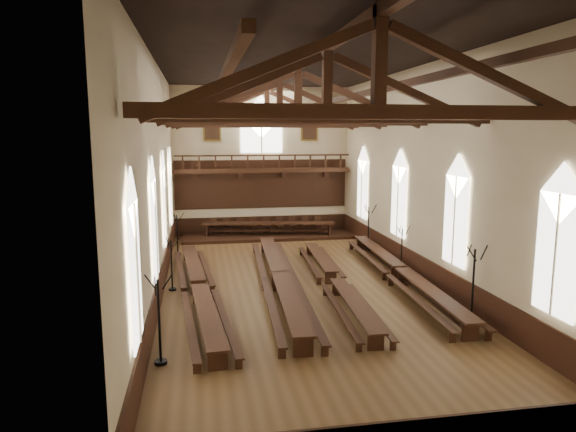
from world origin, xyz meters
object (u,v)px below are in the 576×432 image
refectory_row_a (198,286)px  dais (269,236)px  refectory_row_d (401,271)px  candelabrum_left_mid (172,274)px  candelabrum_left_far (178,242)px  candelabrum_right_mid (401,259)px  candelabrum_left_near (160,337)px  high_table (269,224)px  candelabrum_right_near (472,298)px  refectory_row_b (280,276)px  refectory_row_c (335,279)px  candelabrum_right_far (368,237)px

refectory_row_a → dais: refectory_row_a is taller
refectory_row_d → candelabrum_left_mid: bearing=176.8°
candelabrum_left_far → candelabrum_right_mid: bearing=-28.0°
candelabrum_left_near → refectory_row_a: bearing=79.3°
refectory_row_a → high_table: high_table is taller
high_table → candelabrum_right_near: size_ratio=3.05×
candelabrum_left_mid → candelabrum_left_far: candelabrum_left_far is taller
candelabrum_left_mid → candelabrum_left_far: (-0.00, 6.87, 0.01)m
candelabrum_left_near → candelabrum_left_far: candelabrum_left_near is taller
candelabrum_right_mid → refectory_row_b: bearing=-166.1°
refectory_row_a → candelabrum_left_near: candelabrum_left_near is taller
candelabrum_left_near → candelabrum_left_far: (0.00, 14.33, -0.11)m
high_table → candelabrum_right_mid: candelabrum_right_mid is taller
refectory_row_b → candelabrum_left_mid: 4.78m
candelabrum_left_mid → candelabrum_right_near: bearing=-27.5°
high_table → candelabrum_right_mid: 11.21m
refectory_row_a → refectory_row_d: (9.33, 0.80, 0.01)m
refectory_row_b → candelabrum_right_mid: bearing=13.9°
refectory_row_b → refectory_row_d: bearing=0.2°
refectory_row_a → dais: 13.09m
candelabrum_right_near → candelabrum_right_mid: size_ratio=1.21×
refectory_row_c → dais: refectory_row_c is taller
refectory_row_c → candelabrum_right_near: 6.13m
refectory_row_a → refectory_row_c: size_ratio=1.04×
high_table → candelabrum_left_mid: (-5.80, -10.84, -0.16)m
refectory_row_d → candelabrum_right_near: bearing=-83.1°
high_table → candelabrum_right_near: candelabrum_right_near is taller
refectory_row_b → dais: 11.51m
dais → candelabrum_left_mid: (-5.80, -10.84, 0.63)m
candelabrum_right_mid → candelabrum_left_near: bearing=-142.8°
refectory_row_d → candelabrum_left_far: candelabrum_left_far is taller
refectory_row_b → candelabrum_left_near: 8.33m
refectory_row_c → refectory_row_d: 3.38m
candelabrum_left_near → candelabrum_right_mid: candelabrum_left_near is taller
refectory_row_b → dais: refectory_row_b is taller
refectory_row_c → refectory_row_d: (3.33, 0.53, 0.06)m
refectory_row_d → candelabrum_right_near: (0.63, -5.19, 0.33)m
candelabrum_left_mid → candelabrum_left_far: 6.87m
high_table → candelabrum_right_mid: size_ratio=3.68×
dais → candelabrum_right_far: (5.30, -4.80, 0.74)m
refectory_row_a → candelabrum_right_mid: size_ratio=6.00×
candelabrum_right_far → refectory_row_a: bearing=-143.3°
high_table → candelabrum_right_far: size_ratio=3.20×
refectory_row_a → high_table: 13.09m
refectory_row_a → candelabrum_left_mid: (-1.14, 1.39, 0.19)m
dais → high_table: 0.80m
refectory_row_d → candelabrum_left_near: bearing=-146.7°
refectory_row_c → candelabrum_right_mid: bearing=27.7°
candelabrum_left_mid → candelabrum_right_far: bearing=28.5°
candelabrum_left_mid → candelabrum_right_far: 12.63m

